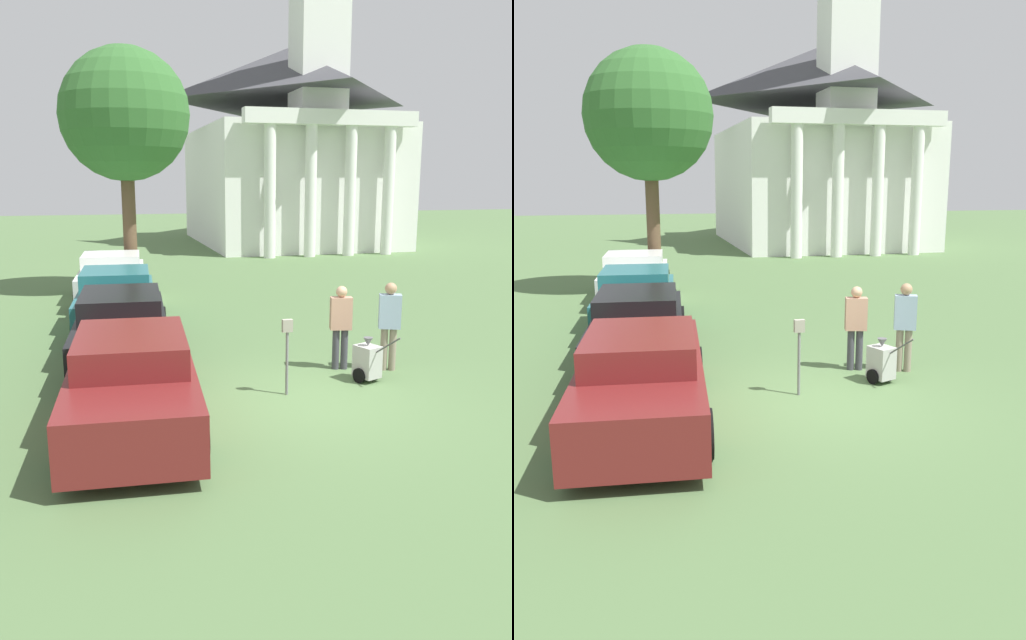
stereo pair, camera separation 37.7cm
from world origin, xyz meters
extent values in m
plane|color=#517042|center=(0.00, 0.00, 0.00)|extent=(120.00, 120.00, 0.00)
cube|color=maroon|center=(-2.98, -0.13, 0.60)|extent=(2.18, 5.30, 0.81)
cube|color=maroon|center=(-2.99, -0.34, 1.23)|extent=(1.76, 2.28, 0.45)
cylinder|color=black|center=(-3.77, 1.53, 0.35)|extent=(0.23, 0.71, 0.70)
cylinder|color=black|center=(-1.97, 1.41, 0.35)|extent=(0.23, 0.71, 0.70)
cylinder|color=black|center=(-3.99, -1.68, 0.35)|extent=(0.23, 0.71, 0.70)
cylinder|color=black|center=(-2.19, -1.80, 0.35)|extent=(0.23, 0.71, 0.70)
cube|color=black|center=(-2.98, 3.56, 0.57)|extent=(2.17, 5.41, 0.73)
cube|color=black|center=(-2.99, 3.34, 1.18)|extent=(1.74, 2.33, 0.51)
cylinder|color=black|center=(-3.76, 5.25, 0.36)|extent=(0.23, 0.74, 0.73)
cylinder|color=black|center=(-1.98, 5.14, 0.36)|extent=(0.23, 0.74, 0.73)
cylinder|color=black|center=(-3.98, 1.98, 0.36)|extent=(0.23, 0.74, 0.73)
cylinder|color=black|center=(-2.20, 1.86, 0.36)|extent=(0.23, 0.74, 0.73)
cube|color=#23666B|center=(-2.98, 6.48, 0.58)|extent=(2.18, 4.85, 0.79)
cube|color=#23666B|center=(-2.99, 6.29, 1.24)|extent=(1.77, 2.10, 0.53)
cylinder|color=black|center=(-3.80, 8.01, 0.34)|extent=(0.23, 0.69, 0.68)
cylinder|color=black|center=(-1.97, 7.89, 0.34)|extent=(0.23, 0.69, 0.68)
cylinder|color=black|center=(-3.99, 5.08, 0.34)|extent=(0.23, 0.69, 0.68)
cylinder|color=black|center=(-2.17, 4.95, 0.34)|extent=(0.23, 0.69, 0.68)
cube|color=silver|center=(-2.98, 10.20, 0.59)|extent=(2.25, 4.75, 0.78)
cube|color=silver|center=(-2.99, 10.01, 1.23)|extent=(1.84, 2.05, 0.50)
cylinder|color=black|center=(-3.84, 11.69, 0.36)|extent=(0.23, 0.73, 0.71)
cylinder|color=black|center=(-1.93, 11.57, 0.36)|extent=(0.23, 0.73, 0.71)
cylinder|color=black|center=(-4.03, 8.83, 0.36)|extent=(0.23, 0.73, 0.71)
cylinder|color=black|center=(-2.12, 8.70, 0.36)|extent=(0.23, 0.73, 0.71)
cylinder|color=slate|center=(-0.30, 0.40, 0.57)|extent=(0.05, 0.05, 1.14)
cube|color=gray|center=(-0.30, 0.40, 1.25)|extent=(0.18, 0.09, 0.22)
cylinder|color=#3F3F47|center=(1.26, 1.59, 0.41)|extent=(0.14, 0.14, 0.82)
cylinder|color=#3F3F47|center=(1.10, 1.62, 0.41)|extent=(0.14, 0.14, 0.82)
cube|color=tan|center=(1.18, 1.61, 1.14)|extent=(0.46, 0.31, 0.65)
sphere|color=tan|center=(1.18, 1.61, 1.57)|extent=(0.22, 0.22, 0.22)
cylinder|color=gray|center=(2.16, 1.28, 0.43)|extent=(0.14, 0.14, 0.85)
cylinder|color=gray|center=(2.00, 1.33, 0.43)|extent=(0.14, 0.14, 0.85)
cube|color=#99B2CC|center=(2.08, 1.31, 1.19)|extent=(0.47, 0.35, 0.68)
sphere|color=tan|center=(2.08, 1.31, 1.64)|extent=(0.23, 0.23, 0.23)
cube|color=#B2B2AD|center=(1.39, 0.76, 0.38)|extent=(0.50, 0.54, 0.60)
cone|color=#59595B|center=(1.39, 0.76, 0.76)|extent=(0.18, 0.18, 0.16)
cylinder|color=#4C4C4C|center=(1.56, 0.32, 0.78)|extent=(0.25, 0.56, 0.43)
cylinder|color=black|center=(1.19, 0.68, 0.14)|extent=(0.15, 0.28, 0.28)
cylinder|color=black|center=(1.58, 0.84, 0.14)|extent=(0.15, 0.28, 0.28)
cube|color=white|center=(7.73, 26.51, 3.27)|extent=(10.17, 13.10, 6.54)
pyramid|color=#424247|center=(7.73, 26.51, 9.48)|extent=(10.37, 13.36, 2.94)
cylinder|color=white|center=(4.68, 19.36, 3.11)|extent=(0.56, 0.56, 6.21)
cylinder|color=white|center=(6.72, 19.36, 3.11)|extent=(0.56, 0.56, 6.21)
cylinder|color=white|center=(8.75, 19.36, 3.11)|extent=(0.56, 0.56, 6.21)
cylinder|color=white|center=(10.79, 19.36, 3.11)|extent=(0.56, 0.56, 6.21)
cube|color=white|center=(7.73, 19.36, 6.56)|extent=(8.65, 0.70, 0.70)
cube|color=white|center=(7.73, 21.46, 12.14)|extent=(2.40, 2.40, 11.20)
cylinder|color=brown|center=(-2.31, 11.43, 1.97)|extent=(0.44, 0.44, 3.95)
sphere|color=#33662D|center=(-2.31, 11.43, 5.70)|extent=(4.13, 4.13, 4.13)
camera|label=1|loc=(-3.42, -9.58, 3.71)|focal=35.00mm
camera|label=2|loc=(-3.05, -9.67, 3.71)|focal=35.00mm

